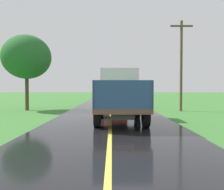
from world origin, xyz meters
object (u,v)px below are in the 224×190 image
banana_truck_far (112,92)px  utility_pole_roadside (181,63)px  roadside_tree_near_left (26,57)px  banana_truck_near (119,94)px

banana_truck_far → utility_pole_roadside: 7.20m
banana_truck_far → roadside_tree_near_left: 8.32m
banana_truck_far → banana_truck_near: bearing=-88.0°
utility_pole_roadside → banana_truck_far: bearing=140.9°
banana_truck_near → banana_truck_far: same height
utility_pole_roadside → roadside_tree_near_left: bearing=176.9°
utility_pole_roadside → roadside_tree_near_left: size_ratio=1.16×
roadside_tree_near_left → banana_truck_near: bearing=-40.5°
utility_pole_roadside → banana_truck_near: bearing=-131.8°
roadside_tree_near_left → utility_pole_roadside: bearing=-3.1°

